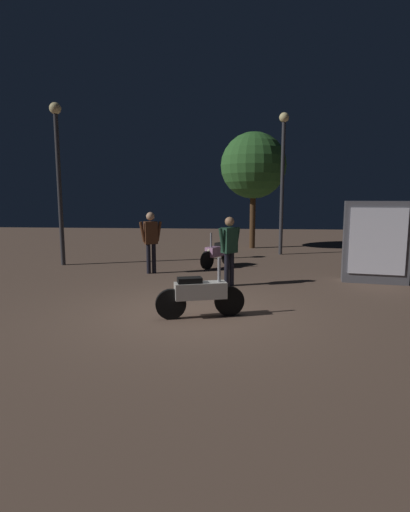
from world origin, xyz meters
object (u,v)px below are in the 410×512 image
Objects in this scene: motorcycle_pink_parked_left at (218,253)px; streetlamp_near at (283,166)px; person_rider_beside at (151,237)px; motorcycle_white_foreground at (200,294)px; kiosk_billboard at (376,242)px; streetlamp_far at (58,164)px; person_bystander_far at (229,245)px.

streetlamp_near is at bearing 175.52° from motorcycle_pink_parked_left.
person_rider_beside reaches higher than motorcycle_pink_parked_left.
kiosk_billboard is (4.22, 3.42, 0.61)m from motorcycle_white_foreground.
streetlamp_near reaches higher than motorcycle_pink_parked_left.
motorcycle_white_foreground is 1.12× the size of motorcycle_pink_parked_left.
kiosk_billboard is at bearing 22.91° from motorcycle_white_foreground.
streetlamp_near is at bearing -58.39° from kiosk_billboard.
motorcycle_white_foreground is at bearing -105.51° from streetlamp_near.
streetlamp_near is 7.89m from streetlamp_far.
streetlamp_near reaches higher than kiosk_billboard.
streetlamp_far is at bearing -56.19° from motorcycle_pink_parked_left.
streetlamp_far reaches higher than kiosk_billboard.
motorcycle_pink_parked_left is 0.27× the size of streetlamp_near.
person_rider_beside is 1.03× the size of person_bystander_far.
kiosk_billboard is (3.75, 0.73, 0.02)m from person_bystander_far.
streetlamp_far is 2.42× the size of kiosk_billboard.
person_bystander_far reaches higher than motorcycle_white_foreground.
person_rider_beside is 0.34× the size of streetlamp_near.
motorcycle_pink_parked_left is 0.84× the size of person_bystander_far.
person_rider_beside is (-1.82, 4.14, 0.63)m from motorcycle_white_foreground.
motorcycle_pink_parked_left is at bearing -14.89° from kiosk_billboard.
person_bystander_far is 0.82× the size of kiosk_billboard.
person_rider_beside is at bearing 97.60° from motorcycle_white_foreground.
streetlamp_near is (1.84, 5.63, 2.28)m from person_bystander_far.
streetlamp_near is 5.72m from kiosk_billboard.
streetlamp_far is at bearing -157.69° from streetlamp_near.
motorcycle_pink_parked_left is 2.33m from person_rider_beside.
person_bystander_far is at bearing 64.00° from motorcycle_white_foreground.
streetlamp_near is 1.03× the size of streetlamp_far.
person_rider_beside is at bearing -23.35° from motorcycle_pink_parked_left.
person_rider_beside is 2.71m from person_bystander_far.
streetlamp_near reaches higher than person_rider_beside.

